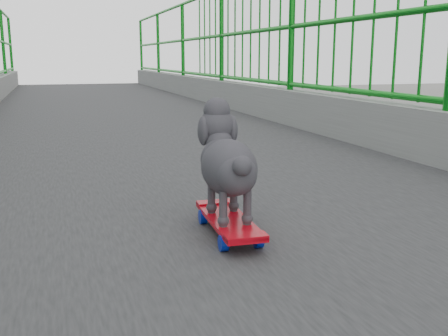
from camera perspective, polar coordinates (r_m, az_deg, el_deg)
name	(u,v)px	position (r m, az deg, el deg)	size (l,w,h in m)	color
skateboard	(229,222)	(1.76, 0.51, -5.93)	(0.15, 0.45, 0.06)	red
poodle	(227,161)	(1.73, 0.32, 0.76)	(0.19, 0.43, 0.35)	#333136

